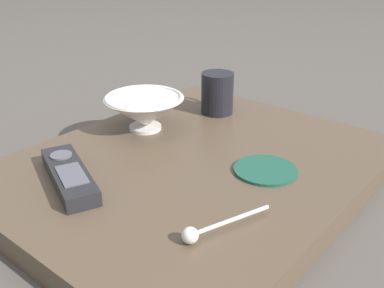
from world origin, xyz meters
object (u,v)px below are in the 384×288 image
Objects in this scene: drink_coaster at (265,170)px; cereal_bowl at (145,111)px; coffee_mug at (217,93)px; teaspoon at (202,231)px; tv_remote_near at (69,175)px.

cereal_bowl is at bearing -89.76° from drink_coaster.
coffee_mug is (-0.17, 0.05, 0.01)m from cereal_bowl.
teaspoon is 0.70× the size of tv_remote_near.
coffee_mug is 0.47× the size of tv_remote_near.
cereal_bowl reaches higher than tv_remote_near.
coffee_mug is 0.41m from tv_remote_near.
teaspoon is at bearing 94.73° from tv_remote_near.
coffee_mug is at bearing 162.55° from cereal_bowl.
coffee_mug reaches higher than teaspoon.
cereal_bowl is 1.77× the size of coffee_mug.
teaspoon is at bearing 34.44° from coffee_mug.
tv_remote_near is (0.02, -0.26, 0.00)m from teaspoon.
tv_remote_near is (0.23, 0.06, -0.03)m from cereal_bowl.
coffee_mug is 0.29m from drink_coaster.
coffee_mug reaches higher than cereal_bowl.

